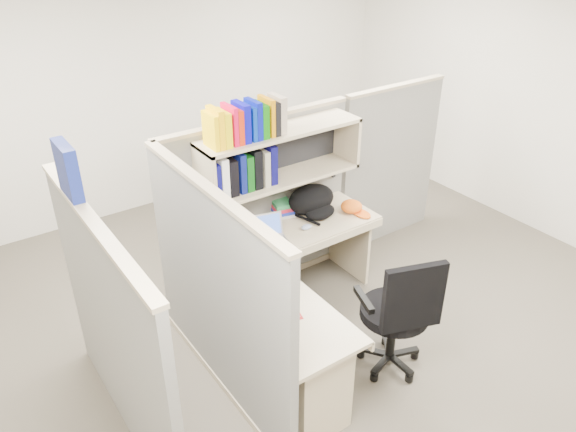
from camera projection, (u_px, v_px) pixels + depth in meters
ground at (320, 337)px, 4.61m from camera, size 6.00×6.00×0.00m
room_shell at (326, 154)px, 3.81m from camera, size 6.00×6.00×6.00m
cubicle at (249, 232)px, 4.30m from camera, size 3.79×1.84×1.95m
desk at (301, 334)px, 3.98m from camera, size 1.74×1.75×0.73m
laptop at (269, 231)px, 4.45m from camera, size 0.36×0.36×0.21m
backpack at (315, 202)px, 4.84m from camera, size 0.44×0.35×0.26m
orange_cap at (351, 206)px, 4.92m from camera, size 0.26×0.27×0.10m
snack_canister at (276, 279)px, 3.97m from camera, size 0.11×0.11×0.11m
tissue_box at (271, 317)px, 3.56m from camera, size 0.13×0.13×0.18m
mouse at (306, 227)px, 4.68m from camera, size 0.11×0.08×0.04m
paper_cup at (267, 223)px, 4.67m from camera, size 0.08×0.08×0.11m
book_stack at (281, 207)px, 4.90m from camera, size 0.23×0.28×0.12m
loose_paper at (280, 308)px, 3.77m from camera, size 0.25×0.30×0.00m
task_chair at (395, 330)px, 4.11m from camera, size 0.61×0.57×1.06m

